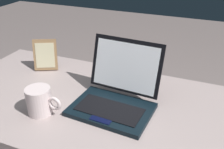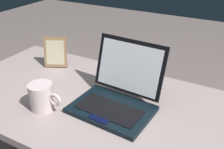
% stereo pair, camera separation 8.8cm
% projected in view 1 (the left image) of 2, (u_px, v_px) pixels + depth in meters
% --- Properties ---
extents(desk, '(1.57, 0.64, 0.71)m').
position_uv_depth(desk, '(130.00, 128.00, 1.01)').
color(desk, gray).
rests_on(desk, ground).
extents(laptop_front, '(0.31, 0.28, 0.23)m').
position_uv_depth(laptop_front, '(116.00, 95.00, 0.97)').
color(laptop_front, black).
rests_on(laptop_front, desk).
extents(photo_frame, '(0.12, 0.09, 0.15)m').
position_uv_depth(photo_frame, '(45.00, 55.00, 1.23)').
color(photo_frame, olive).
rests_on(photo_frame, desk).
extents(coffee_mug, '(0.14, 0.09, 0.10)m').
position_uv_depth(coffee_mug, '(40.00, 101.00, 0.93)').
color(coffee_mug, silver).
rests_on(coffee_mug, desk).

